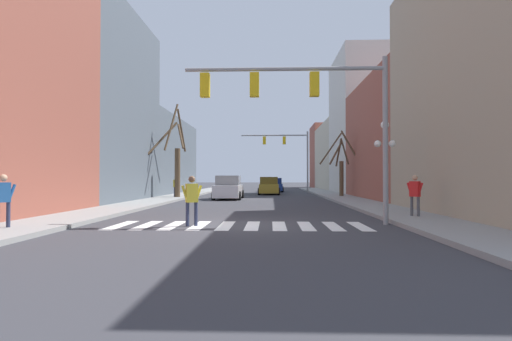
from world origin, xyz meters
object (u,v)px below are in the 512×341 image
at_px(pedestrian_on_left_sidewalk, 415,192).
at_px(street_tree_right_far, 176,159).
at_px(traffic_signal_near, 308,100).
at_px(street_tree_right_near, 341,167).
at_px(pedestrian_near_right_corner, 192,196).
at_px(car_parked_right_mid, 274,185).
at_px(street_lamp_right_corner, 385,147).
at_px(pedestrian_on_right_sidewalk, 3,196).
at_px(traffic_signal_far, 288,148).
at_px(car_parked_left_far, 229,188).
at_px(pedestrian_crossing_street, 176,185).
at_px(car_parked_right_far, 269,186).

relative_size(pedestrian_on_left_sidewalk, street_tree_right_far, 0.22).
height_order(traffic_signal_near, street_tree_right_near, traffic_signal_near).
bearing_deg(pedestrian_on_left_sidewalk, pedestrian_near_right_corner, 65.20).
bearing_deg(car_parked_right_mid, street_tree_right_near, -158.11).
xyz_separation_m(street_lamp_right_corner, street_tree_right_near, (0.64, 14.55, -0.48)).
height_order(pedestrian_on_right_sidewalk, street_tree_right_far, street_tree_right_far).
xyz_separation_m(traffic_signal_far, car_parked_left_far, (-5.09, -12.60, -3.95)).
distance_m(traffic_signal_near, street_lamp_right_corner, 5.58).
height_order(traffic_signal_far, street_lamp_right_corner, traffic_signal_far).
relative_size(car_parked_right_mid, pedestrian_on_left_sidewalk, 2.92).
bearing_deg(street_tree_right_far, pedestrian_near_right_corner, -74.88).
bearing_deg(street_tree_right_near, pedestrian_on_left_sidewalk, -90.56).
distance_m(car_parked_right_mid, pedestrian_crossing_street, 16.84).
xyz_separation_m(car_parked_right_mid, pedestrian_near_right_corner, (-3.04, -32.26, 0.25)).
xyz_separation_m(pedestrian_on_right_sidewalk, pedestrian_near_right_corner, (5.24, 1.79, -0.09)).
bearing_deg(car_parked_right_far, street_tree_right_far, 139.66).
distance_m(traffic_signal_near, car_parked_right_far, 24.85).
height_order(pedestrian_on_left_sidewalk, street_tree_right_far, street_tree_right_far).
bearing_deg(pedestrian_on_right_sidewalk, car_parked_right_mid, -148.12).
distance_m(car_parked_right_far, pedestrian_near_right_corner, 25.31).
relative_size(street_lamp_right_corner, car_parked_left_far, 0.82).
distance_m(traffic_signal_far, pedestrian_crossing_street, 15.66).
relative_size(car_parked_right_mid, street_tree_right_near, 0.87).
distance_m(car_parked_left_far, pedestrian_crossing_street, 4.21).
relative_size(traffic_signal_far, pedestrian_near_right_corner, 4.28).
relative_size(car_parked_right_far, street_tree_right_far, 0.61).
distance_m(pedestrian_on_left_sidewalk, street_tree_right_near, 16.89).
distance_m(traffic_signal_near, traffic_signal_far, 28.76).
bearing_deg(car_parked_left_far, pedestrian_on_left_sidewalk, 30.88).
relative_size(car_parked_left_far, pedestrian_on_left_sidewalk, 3.11).
bearing_deg(street_tree_right_far, car_parked_right_mid, 63.71).
bearing_deg(car_parked_right_far, pedestrian_crossing_street, 137.64).
bearing_deg(pedestrian_crossing_street, street_lamp_right_corner, 63.98).
bearing_deg(car_parked_left_far, car_parked_right_far, 160.25).
distance_m(pedestrian_on_right_sidewalk, pedestrian_near_right_corner, 5.54).
xyz_separation_m(traffic_signal_near, car_parked_right_far, (-1.44, 24.55, -3.55)).
bearing_deg(street_lamp_right_corner, street_tree_right_near, 87.49).
distance_m(street_lamp_right_corner, pedestrian_crossing_street, 17.91).
bearing_deg(street_lamp_right_corner, car_parked_right_mid, 99.54).
height_order(car_parked_right_mid, pedestrian_on_left_sidewalk, pedestrian_on_left_sidewalk).
xyz_separation_m(street_tree_right_far, street_tree_right_near, (12.90, 2.19, -0.51)).
bearing_deg(car_parked_right_far, traffic_signal_near, -176.64).
xyz_separation_m(car_parked_right_mid, car_parked_left_far, (-3.56, -15.48, 0.08)).
relative_size(pedestrian_on_left_sidewalk, pedestrian_near_right_corner, 0.94).
relative_size(car_parked_right_mid, pedestrian_crossing_street, 2.97).
xyz_separation_m(pedestrian_on_right_sidewalk, street_tree_right_far, (0.68, 18.67, 1.93)).
bearing_deg(street_tree_right_near, car_parked_right_far, 133.69).
bearing_deg(pedestrian_near_right_corner, car_parked_right_far, 58.60).
bearing_deg(street_tree_right_near, pedestrian_near_right_corner, -113.63).
distance_m(pedestrian_near_right_corner, street_tree_right_near, 20.86).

